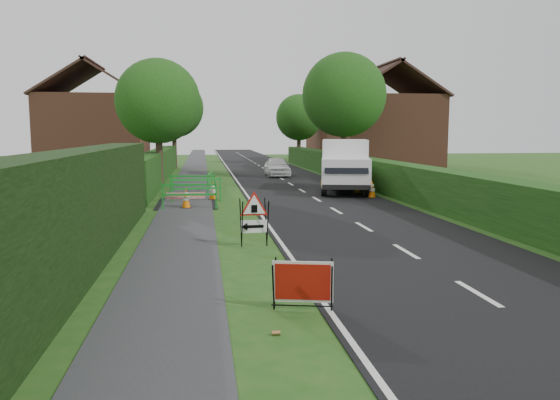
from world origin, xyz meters
TOP-DOWN VIEW (x-y plane):
  - ground at (0.00, 0.00)m, footprint 120.00×120.00m
  - road_surface at (2.50, 35.00)m, footprint 6.00×90.00m
  - footpath at (-3.00, 35.00)m, footprint 2.00×90.00m
  - hedge_west_near at (-5.00, 0.00)m, footprint 1.10×18.00m
  - hedge_west_far at (-5.00, 22.00)m, footprint 1.00×24.00m
  - hedge_east at (6.50, 16.00)m, footprint 1.20×50.00m
  - house_west at (-10.00, 30.00)m, footprint 7.50×7.40m
  - house_east_a at (11.00, 28.00)m, footprint 7.50×7.40m
  - house_east_b at (12.00, 42.00)m, footprint 7.50×7.40m
  - tree_nw at (-4.60, 18.00)m, footprint 4.40×4.40m
  - tree_ne at (6.40, 22.00)m, footprint 5.20×5.20m
  - tree_fw at (-4.60, 34.00)m, footprint 4.80×4.80m
  - tree_fe at (6.40, 38.00)m, footprint 4.20×4.20m
  - red_rect_sign at (-0.77, -2.97)m, footprint 1.07×0.78m
  - triangle_sign at (-1.12, 2.08)m, footprint 0.85×0.85m
  - works_van at (4.49, 14.39)m, footprint 3.35×5.86m
  - traffic_cone_0 at (5.05, 11.73)m, footprint 0.38×0.38m
  - traffic_cone_1 at (4.93, 13.58)m, footprint 0.38×0.38m
  - traffic_cone_2 at (4.71, 16.57)m, footprint 0.38×0.38m
  - traffic_cone_3 at (-2.99, 9.54)m, footprint 0.38×0.38m
  - traffic_cone_4 at (-1.93, 12.05)m, footprint 0.38×0.38m
  - ped_barrier_0 at (-2.86, 9.32)m, footprint 2.08×0.48m
  - ped_barrier_1 at (-2.61, 11.54)m, footprint 2.09×0.57m
  - ped_barrier_2 at (-2.82, 13.36)m, footprint 2.09×0.67m
  - ped_barrier_3 at (-2.02, 14.64)m, footprint 0.57×2.09m
  - redwhite_plank at (-3.02, 9.86)m, footprint 1.50×0.14m
  - litter_can at (-1.34, -3.96)m, footprint 0.12×0.07m
  - hatchback_car at (2.50, 24.16)m, footprint 1.59×3.80m

SIDE VIEW (x-z plane):
  - ground at x=0.00m, z-range 0.00..0.00m
  - hedge_west_near at x=-5.00m, z-range -1.25..1.25m
  - hedge_west_far at x=-5.00m, z-range -0.90..0.90m
  - hedge_east at x=6.50m, z-range -0.75..0.75m
  - redwhite_plank at x=-3.02m, z-range -0.12..0.12m
  - litter_can at x=-1.34m, z-range -0.03..0.03m
  - road_surface at x=2.50m, z-range -0.01..0.01m
  - footpath at x=-3.00m, z-range -0.01..0.02m
  - traffic_cone_0 at x=5.05m, z-range 0.00..0.79m
  - traffic_cone_1 at x=4.93m, z-range 0.00..0.79m
  - traffic_cone_2 at x=4.71m, z-range 0.00..0.79m
  - traffic_cone_3 at x=-2.99m, z-range 0.00..0.79m
  - traffic_cone_4 at x=-1.93m, z-range 0.00..0.79m
  - red_rect_sign at x=-0.77m, z-range 0.06..0.89m
  - ped_barrier_0 at x=-2.86m, z-range 0.13..1.13m
  - ped_barrier_1 at x=-2.61m, z-range 0.13..1.13m
  - ped_barrier_2 at x=-2.82m, z-range 0.13..1.13m
  - ped_barrier_3 at x=-2.02m, z-range 0.13..1.13m
  - hatchback_car at x=2.50m, z-range 0.00..1.29m
  - triangle_sign at x=-1.12m, z-range 0.23..1.43m
  - works_van at x=4.49m, z-range 0.08..2.60m
  - house_west at x=-10.00m, z-range -1.04..6.84m
  - house_east_a at x=11.00m, z-range -1.04..6.84m
  - house_east_b at x=12.00m, z-range -1.04..6.84m
  - tree_fe at x=6.40m, z-range 1.05..7.39m
  - tree_nw at x=-4.60m, z-range 1.13..7.83m
  - tree_fw at x=-4.60m, z-range 1.21..8.45m
  - tree_ne at x=6.40m, z-range 1.28..9.07m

